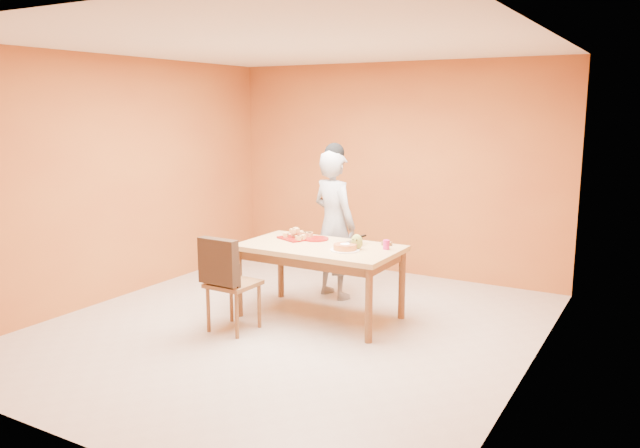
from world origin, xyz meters
The scene contains 17 objects.
floor centered at (0.00, 0.00, 0.00)m, with size 5.00×5.00×0.00m, color beige.
ceiling centered at (0.00, 0.00, 2.70)m, with size 5.00×5.00×0.00m, color silver.
wall_back centered at (0.00, 2.50, 1.35)m, with size 4.50×4.50×0.00m, color #B36429.
wall_left centered at (-2.25, 0.00, 1.35)m, with size 5.00×5.00×0.00m, color #B36429.
wall_right centered at (2.25, 0.00, 1.35)m, with size 5.00×5.00×0.00m, color #B36429.
dining_table centered at (0.11, 0.42, 0.67)m, with size 1.60×0.90×0.76m.
dining_chair centered at (-0.44, -0.33, 0.49)m, with size 0.44×0.51×0.94m.
pastry_pile centered at (-0.27, 0.58, 0.82)m, with size 0.28×0.28×0.09m, color #E2B560, non-canonical shape.
person centered at (-0.12, 1.14, 0.84)m, with size 0.61×0.40×1.67m, color #959598.
pastry_platter centered at (-0.27, 0.58, 0.77)m, with size 0.31×0.31×0.02m, color maroon.
red_dinner_plate centered at (-0.08, 0.65, 0.77)m, with size 0.28×0.28×0.02m, color maroon.
white_cake_plate centered at (0.44, 0.34, 0.77)m, with size 0.29×0.29×0.01m, color white.
sponge_cake centered at (0.44, 0.34, 0.80)m, with size 0.23×0.23×0.05m, color orange.
cake_server centered at (0.45, 0.52, 0.83)m, with size 0.05×0.26×0.01m, color silver.
egg_ornament centered at (0.51, 0.45, 0.84)m, with size 0.12×0.10×0.15m, color olive.
magenta_glass centered at (0.76, 0.60, 0.81)m, with size 0.07×0.07×0.09m, color #C61D77.
checker_tin centered at (0.69, 0.77, 0.78)m, with size 0.11×0.11×0.03m, color #391D0F.
Camera 1 is at (3.18, -4.91, 2.14)m, focal length 35.00 mm.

